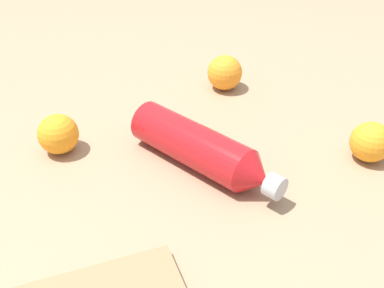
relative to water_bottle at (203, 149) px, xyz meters
The scene contains 5 objects.
ground_plane 0.07m from the water_bottle, 155.36° to the right, with size 2.40×2.40×0.00m, color #9E7F60.
water_bottle is the anchor object (origin of this frame).
orange_0 0.30m from the water_bottle, 21.67° to the right, with size 0.07×0.07×0.07m, color orange.
orange_1 0.26m from the water_bottle, 142.51° to the left, with size 0.07×0.07×0.07m, color orange.
orange_2 0.30m from the water_bottle, 52.84° to the left, with size 0.08×0.08×0.08m, color orange.
Camera 1 is at (-0.25, -0.53, 0.49)m, focal length 42.65 mm.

